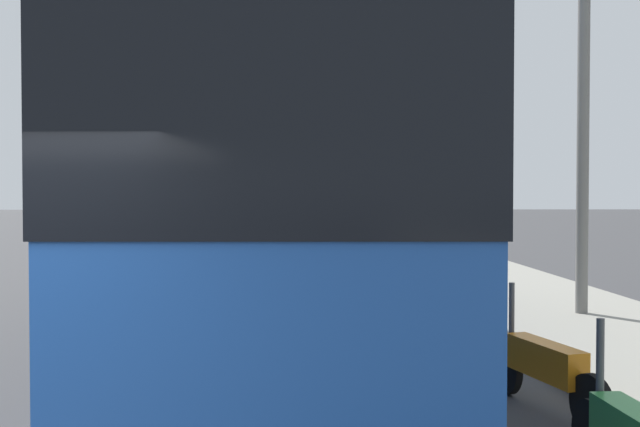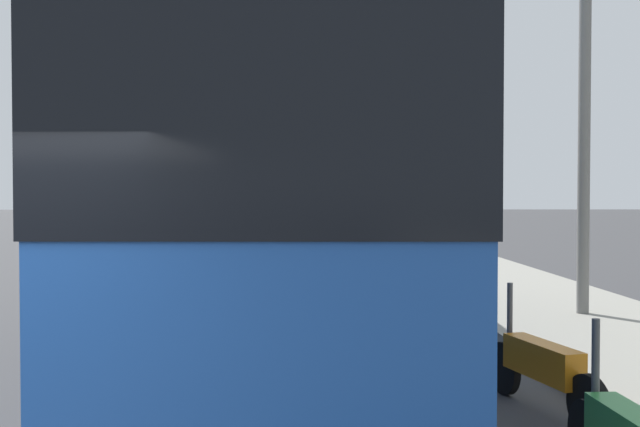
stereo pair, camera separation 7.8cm
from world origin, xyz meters
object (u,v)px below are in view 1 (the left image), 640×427
car_oncoming (294,225)px  car_side_street (217,228)px  utility_pole (583,77)px  motorcycle_mid_row (544,368)px  coach_bus (299,205)px

car_oncoming → car_side_street: bearing=120.7°
utility_pole → car_oncoming: bearing=12.0°
car_side_street → utility_pole: size_ratio=0.48×
car_side_street → utility_pole: 23.31m
motorcycle_mid_row → car_side_street: size_ratio=0.50×
motorcycle_mid_row → utility_pole: bearing=-39.1°
motorcycle_mid_row → utility_pole: utility_pole is taller
car_side_street → car_oncoming: size_ratio=0.97×
car_side_street → car_oncoming: (2.48, -3.53, 0.02)m
coach_bus → utility_pole: utility_pole is taller
coach_bus → motorcycle_mid_row: 3.93m
coach_bus → car_oncoming: 26.54m
coach_bus → utility_pole: size_ratio=1.46×
car_side_street → utility_pole: (-21.37, -8.61, 3.55)m
car_side_street → utility_pole: utility_pole is taller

